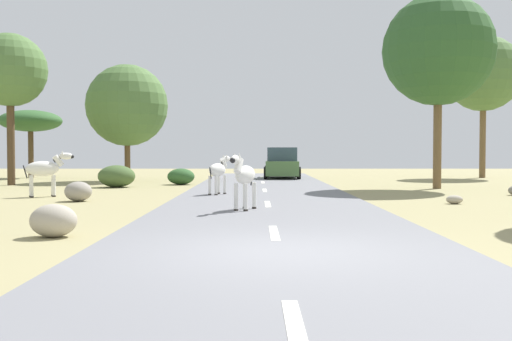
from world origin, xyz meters
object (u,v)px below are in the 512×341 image
at_px(tree_3, 485,74).
at_px(tree_1, 129,106).
at_px(tree_4, 440,50).
at_px(bush_2, 183,177).
at_px(tree_0, 12,71).
at_px(zebra_2, 47,169).
at_px(zebra_1, 220,170).
at_px(rock_1, 55,221).
at_px(tree_2, 32,121).
at_px(rock_2, 456,200).
at_px(bush_0, 118,176).
at_px(car_0, 284,164).
at_px(rock_3, 80,191).
at_px(zebra_0, 246,176).

bearing_deg(tree_3, tree_1, -169.03).
xyz_separation_m(tree_3, tree_4, (-5.87, -10.35, -0.37)).
bearing_deg(bush_2, tree_0, -177.22).
bearing_deg(zebra_2, tree_4, 80.18).
height_order(tree_0, tree_1, tree_0).
bearing_deg(zebra_2, zebra_1, 68.35).
bearing_deg(rock_1, zebra_2, 110.42).
bearing_deg(tree_3, tree_2, -179.75).
xyz_separation_m(tree_2, rock_2, (19.28, -17.46, -3.22)).
xyz_separation_m(tree_3, bush_0, (-19.57, -9.38, -5.67)).
distance_m(car_0, tree_1, 9.18).
distance_m(zebra_2, car_0, 15.90).
distance_m(tree_2, rock_3, 18.54).
height_order(tree_2, bush_2, tree_2).
bearing_deg(tree_0, tree_1, 39.58).
xyz_separation_m(tree_1, bush_0, (0.71, -5.45, -3.51)).
height_order(tree_1, tree_2, tree_1).
height_order(zebra_1, tree_1, tree_1).
height_order(tree_0, rock_3, tree_0).
relative_size(zebra_0, car_0, 0.35).
xyz_separation_m(zebra_1, rock_2, (7.25, -3.27, -0.77)).
relative_size(car_0, tree_0, 0.63).
xyz_separation_m(car_0, tree_4, (6.13, -8.81, 4.94)).
bearing_deg(tree_4, car_0, 124.80).
relative_size(zebra_2, tree_0, 0.23).
xyz_separation_m(tree_0, bush_0, (5.29, -1.66, -4.81)).
bearing_deg(rock_2, tree_0, 150.34).
bearing_deg(rock_3, zebra_0, -31.78).
distance_m(zebra_2, rock_1, 10.28).
bearing_deg(rock_1, zebra_0, 53.01).
bearing_deg(rock_1, tree_3, 54.88).
bearing_deg(rock_3, car_0, 64.99).
height_order(zebra_2, bush_2, zebra_2).
bearing_deg(bush_2, tree_4, -15.10).
bearing_deg(tree_0, rock_3, -57.02).
bearing_deg(tree_3, zebra_1, -136.00).
height_order(tree_3, tree_4, tree_3).
xyz_separation_m(tree_2, tree_4, (20.97, -10.23, 2.44)).
bearing_deg(rock_3, zebra_2, 132.34).
height_order(rock_1, rock_3, rock_3).
height_order(tree_1, bush_0, tree_1).
bearing_deg(tree_2, rock_3, -64.81).
distance_m(zebra_2, tree_3, 26.02).
bearing_deg(car_0, tree_3, 9.37).
bearing_deg(tree_2, tree_0, -75.42).
bearing_deg(rock_1, zebra_1, 76.85).
bearing_deg(bush_0, tree_0, 162.55).
bearing_deg(tree_0, zebra_2, -59.88).
bearing_deg(tree_4, bush_0, 175.97).
bearing_deg(tree_2, rock_1, -68.30).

